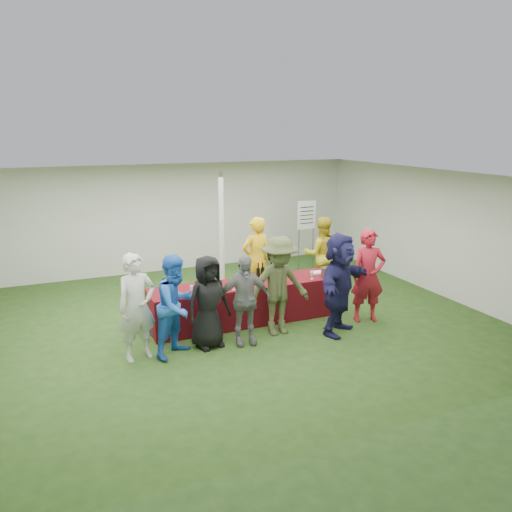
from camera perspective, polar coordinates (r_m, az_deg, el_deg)
name	(u,v)px	position (r m, az deg, el deg)	size (l,w,h in m)	color
ground	(219,324)	(9.41, -4.27, -7.73)	(60.00, 60.00, 0.00)	#284719
tent	(222,238)	(10.26, -3.94, 2.04)	(10.00, 10.00, 10.00)	white
serving_table	(246,302)	(9.39, -1.13, -5.30)	(3.60, 0.80, 0.75)	#67090A
wine_bottles	(270,272)	(9.55, 1.61, -1.82)	(0.54, 0.12, 0.32)	black
wine_glasses	(227,284)	(8.84, -3.39, -3.26)	(2.70, 0.09, 0.16)	silver
water_bottle	(246,276)	(9.31, -1.21, -2.36)	(0.07, 0.07, 0.23)	silver
bar_towel	(318,272)	(9.96, 7.08, -1.88)	(0.25, 0.18, 0.03)	white
dump_bucket	(327,272)	(9.74, 8.10, -1.83)	(0.24, 0.24, 0.18)	slate
wine_list_sign	(306,220)	(12.51, 5.79, 4.08)	(0.50, 0.03, 1.80)	slate
staff_pourer	(256,260)	(10.26, 0.00, -0.47)	(0.66, 0.43, 1.81)	yellow
staff_back	(321,254)	(11.13, 7.48, 0.21)	(0.81, 0.63, 1.67)	gold
customer_0	(137,307)	(7.96, -13.44, -5.72)	(0.62, 0.41, 1.71)	beige
customer_1	(177,305)	(8.00, -9.06, -5.60)	(0.80, 0.63, 1.65)	blue
customer_2	(208,302)	(8.24, -5.49, -5.24)	(0.76, 0.50, 1.56)	black
customer_3	(244,300)	(8.31, -1.37, -5.04)	(0.91, 0.38, 1.55)	slate
customer_4	(279,286)	(8.68, 2.64, -3.44)	(1.14, 0.65, 1.76)	#444B28
customer_5	(339,284)	(8.83, 9.49, -3.15)	(1.68, 0.54, 1.81)	#1A1841
customer_6	(368,276)	(9.50, 12.70, -2.22)	(0.64, 0.42, 1.76)	#A41727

